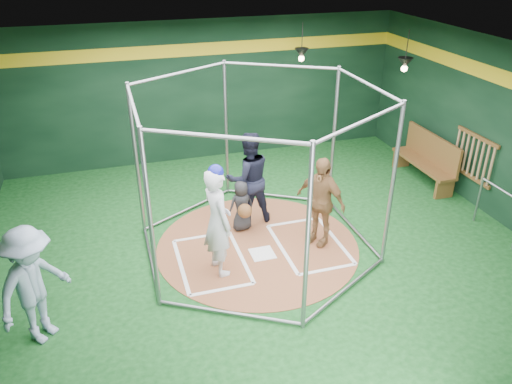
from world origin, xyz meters
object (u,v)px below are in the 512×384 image
object	(u,v)px
batter_figure	(218,220)
umpire	(248,178)
visitor_leopard	(320,201)
dugout_bench	(427,158)

from	to	relation	value
batter_figure	umpire	xyz separation A→B (m)	(0.97, 1.49, -0.04)
visitor_leopard	dugout_bench	size ratio (longest dim) A/B	0.88
visitor_leopard	umpire	size ratio (longest dim) A/B	0.91
batter_figure	dugout_bench	size ratio (longest dim) A/B	1.02
umpire	dugout_bench	distance (m)	4.59
visitor_leopard	umpire	distance (m)	1.56
umpire	dugout_bench	xyz separation A→B (m)	(4.53, 0.57, -0.38)
batter_figure	dugout_bench	distance (m)	5.89
batter_figure	dugout_bench	xyz separation A→B (m)	(5.50, 2.06, -0.42)
batter_figure	umpire	world-z (taller)	batter_figure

